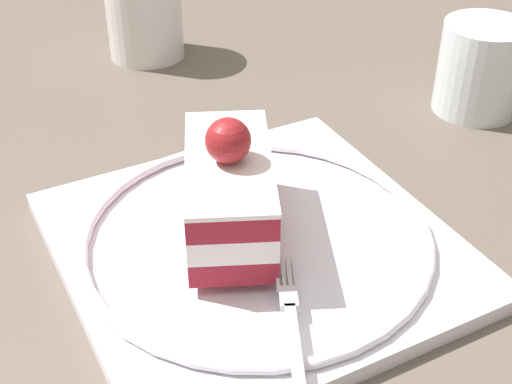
{
  "coord_description": "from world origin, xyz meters",
  "views": [
    {
      "loc": [
        0.13,
        0.36,
        0.3
      ],
      "look_at": [
        0.02,
        0.03,
        0.05
      ],
      "focal_mm": 50.44,
      "sensor_mm": 36.0,
      "label": 1
    }
  ],
  "objects": [
    {
      "name": "drink_glass_far",
      "position": [
        0.02,
        -0.29,
        0.04
      ],
      "size": [
        0.07,
        0.07,
        0.09
      ],
      "color": "white",
      "rests_on": "ground_plane"
    },
    {
      "name": "ground_plane",
      "position": [
        0.0,
        0.0,
        0.0
      ],
      "size": [
        2.4,
        2.4,
        0.0
      ],
      "primitive_type": "plane",
      "color": "brown"
    },
    {
      "name": "dessert_plate",
      "position": [
        0.02,
        0.03,
        0.01
      ],
      "size": [
        0.27,
        0.27,
        0.02
      ],
      "color": "white",
      "rests_on": "ground_plane"
    },
    {
      "name": "cake_slice",
      "position": [
        0.03,
        0.02,
        0.05
      ],
      "size": [
        0.08,
        0.12,
        0.08
      ],
      "color": "maroon",
      "rests_on": "dessert_plate"
    },
    {
      "name": "fork",
      "position": [
        0.03,
        0.11,
        0.02
      ],
      "size": [
        0.04,
        0.11,
        0.0
      ],
      "color": "silver",
      "rests_on": "dessert_plate"
    },
    {
      "name": "drink_glass_near",
      "position": [
        -0.22,
        -0.1,
        0.03
      ],
      "size": [
        0.07,
        0.07,
        0.08
      ],
      "color": "silver",
      "rests_on": "ground_plane"
    }
  ]
}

